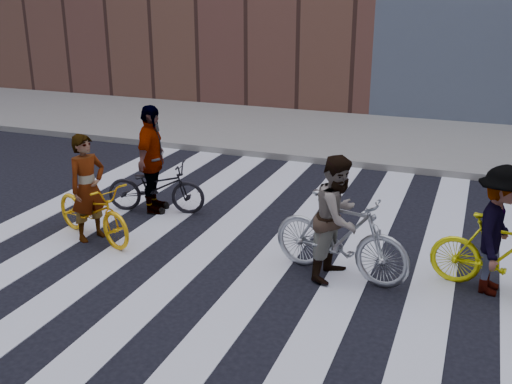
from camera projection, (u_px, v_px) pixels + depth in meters
The scene contains 11 objects.
ground at pixel (237, 256), 8.72m from camera, with size 100.00×100.00×0.00m, color black.
sidewalk_far at pixel (350, 136), 15.31m from camera, with size 100.00×5.00×0.15m, color gray.
zebra_crosswalk at pixel (237, 256), 8.72m from camera, with size 8.25×10.00×0.01m.
bike_yellow_left at pixel (93, 210), 9.18m from camera, with size 0.62×1.78×0.94m, color #F9B30D.
bike_silver_mid at pixel (340, 236), 7.94m from camera, with size 0.55×1.95×1.17m, color #999DA2.
bike_yellow_right at pixel (499, 255), 7.55m from camera, with size 0.48×1.71×1.03m, color yellow.
bike_dark_rear at pixel (156, 187), 10.29m from camera, with size 0.60×1.71×0.90m, color black.
rider_left at pixel (88, 188), 9.08m from camera, with size 0.61×0.40×1.66m, color slate.
rider_mid at pixel (338, 217), 7.87m from camera, with size 0.82×0.64×1.69m, color slate.
rider_right at pixel (499, 231), 7.46m from camera, with size 1.09×0.62×1.68m, color slate.
rider_rear at pixel (152, 160), 10.15m from camera, with size 1.10×0.46×1.87m, color slate.
Camera 1 is at (3.09, -7.31, 3.75)m, focal length 42.00 mm.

